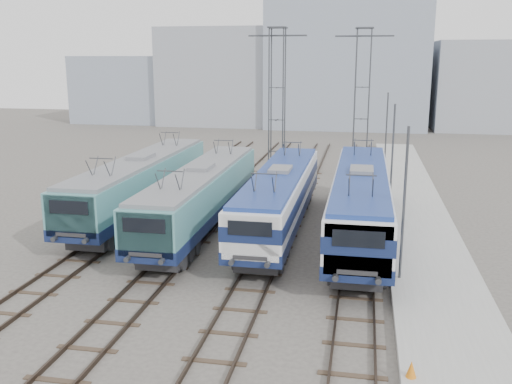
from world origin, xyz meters
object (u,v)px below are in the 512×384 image
object	(u,v)px
locomotive_center_left	(201,194)
mast_rear	(386,135)
mast_front	(404,208)
catenary_tower_west	(277,99)
safety_cone	(411,369)
locomotive_far_left	(141,182)
mast_mid	(392,160)
locomotive_far_right	(361,198)
catenary_tower_east	(362,98)
locomotive_center_right	(280,195)

from	to	relation	value
locomotive_center_left	mast_rear	distance (m)	20.94
mast_front	mast_rear	xyz separation A→B (m)	(0.00, 24.00, 0.00)
catenary_tower_west	safety_cone	bearing A→B (deg)	-73.24
catenary_tower_west	mast_front	xyz separation A→B (m)	(8.60, -20.00, -3.14)
locomotive_far_left	mast_mid	world-z (taller)	mast_mid
locomotive_center_left	safety_cone	size ratio (longest dim) A/B	33.20
mast_rear	safety_cone	distance (m)	32.35
locomotive_center_left	mast_rear	size ratio (longest dim) A/B	2.52
locomotive_far_left	mast_front	distance (m)	17.49
locomotive_far_right	mast_mid	world-z (taller)	mast_mid
locomotive_far_left	mast_rear	bearing A→B (deg)	45.67
mast_mid	safety_cone	size ratio (longest dim) A/B	13.20
locomotive_far_right	safety_cone	size ratio (longest dim) A/B	35.01
catenary_tower_west	mast_front	distance (m)	22.00
locomotive_far_left	catenary_tower_east	world-z (taller)	catenary_tower_east
locomotive_center_left	mast_front	distance (m)	12.53
catenary_tower_east	mast_front	distance (m)	22.32
locomotive_center_left	catenary_tower_east	world-z (taller)	catenary_tower_east
locomotive_center_right	safety_cone	bearing A→B (deg)	-67.09
mast_front	safety_cone	distance (m)	8.73
locomotive_center_right	catenary_tower_east	distance (m)	16.60
locomotive_far_left	catenary_tower_east	size ratio (longest dim) A/B	1.51
catenary_tower_west	mast_front	size ratio (longest dim) A/B	1.71
mast_front	locomotive_far_left	bearing A→B (deg)	151.64
locomotive_center_left	locomotive_center_right	size ratio (longest dim) A/B	1.01
locomotive_far_left	locomotive_far_right	bearing A→B (deg)	-9.53
safety_cone	locomotive_far_left	bearing A→B (deg)	132.74
mast_front	mast_mid	size ratio (longest dim) A/B	1.00
locomotive_center_right	catenary_tower_west	world-z (taller)	catenary_tower_west
mast_front	safety_cone	bearing A→B (deg)	-90.70
catenary_tower_west	mast_rear	world-z (taller)	catenary_tower_west
locomotive_far_left	mast_mid	distance (m)	15.84
locomotive_far_right	locomotive_center_left	bearing A→B (deg)	179.28
locomotive_center_left	locomotive_center_right	bearing A→B (deg)	5.55
locomotive_far_left	locomotive_center_left	bearing A→B (deg)	-25.58
locomotive_center_right	locomotive_far_right	xyz separation A→B (m)	(4.50, -0.55, 0.13)
mast_rear	safety_cone	size ratio (longest dim) A/B	13.20
locomotive_far_right	catenary_tower_west	world-z (taller)	catenary_tower_west
catenary_tower_east	safety_cone	size ratio (longest dim) A/B	22.62
locomotive_far_left	locomotive_center_left	xyz separation A→B (m)	(4.50, -2.15, -0.06)
locomotive_far_left	locomotive_center_right	xyz separation A→B (m)	(9.00, -1.72, -0.03)
mast_rear	catenary_tower_west	bearing A→B (deg)	-155.06
catenary_tower_east	mast_rear	bearing A→B (deg)	43.60
locomotive_far_left	catenary_tower_east	bearing A→B (deg)	45.98
mast_rear	locomotive_far_right	bearing A→B (deg)	-95.87
locomotive_far_right	mast_mid	distance (m)	6.36
locomotive_center_left	safety_cone	xyz separation A→B (m)	(10.75, -14.35, -1.63)
locomotive_center_left	locomotive_far_right	size ratio (longest dim) A/B	0.95
locomotive_far_left	locomotive_center_right	size ratio (longest dim) A/B	1.04
mast_mid	catenary_tower_west	bearing A→B (deg)	137.07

